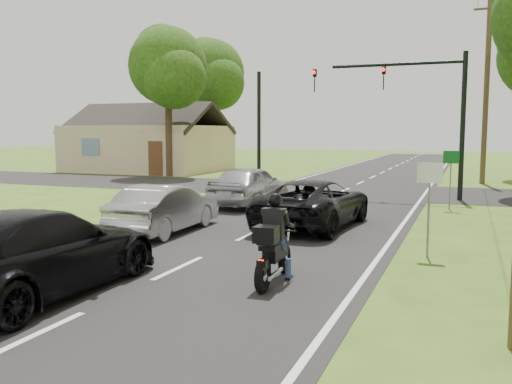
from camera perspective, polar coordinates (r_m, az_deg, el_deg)
ground at (r=11.40m, az=-8.16°, el=-7.98°), size 140.00×140.00×0.00m
road at (r=20.53m, az=5.77°, el=-1.49°), size 8.00×100.00×0.01m
cross_road at (r=26.31m, az=9.33°, el=0.19°), size 60.00×7.00×0.01m
motorcycle_rider at (r=10.06m, az=1.85°, el=-5.90°), size 0.56×1.99×1.71m
dark_suv at (r=16.10m, az=6.15°, el=-1.15°), size 2.67×5.18×1.40m
silver_sedan at (r=15.29m, az=-9.51°, el=-1.70°), size 1.52×4.12×1.35m
silver_suv at (r=20.56m, az=-0.67°, el=0.71°), size 1.99×4.54×1.52m
dark_car_behind at (r=10.06m, az=-22.16°, el=-5.85°), size 2.22×5.24×1.51m
traffic_signal at (r=23.71m, az=16.48°, el=9.34°), size 6.38×0.44×6.00m
signal_pole_far at (r=29.58m, az=0.31°, el=6.77°), size 0.20×0.20×6.00m
utility_pole_far at (r=31.67m, az=23.10°, el=10.01°), size 1.60×0.28×10.00m
sign_white at (r=12.64m, az=17.80°, el=0.56°), size 0.55×0.07×2.12m
sign_green at (r=20.60m, az=19.83°, el=2.64°), size 0.55×0.07×2.12m
tree_left_near at (r=34.24m, az=-9.06°, el=12.57°), size 5.12×4.96×9.22m
tree_left_far at (r=43.98m, az=-4.58°, el=12.03°), size 5.76×5.58×10.14m
house at (r=39.88m, az=-11.16°, el=4.79°), size 10.20×8.00×4.84m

